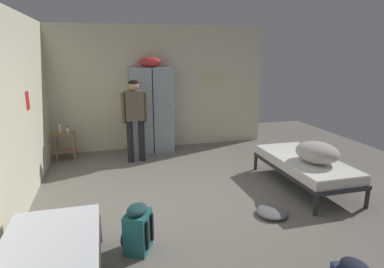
# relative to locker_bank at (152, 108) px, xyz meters

# --- Properties ---
(ground_plane) EXTENTS (9.47, 9.47, 0.00)m
(ground_plane) POSITION_rel_locker_bank_xyz_m (0.27, -2.68, -0.97)
(ground_plane) COLOR slate
(room_backdrop) EXTENTS (4.90, 5.98, 2.74)m
(room_backdrop) POSITION_rel_locker_bank_xyz_m (-1.05, -1.33, 0.40)
(room_backdrop) COLOR beige
(room_backdrop) RESTS_ON ground_plane
(locker_bank) EXTENTS (0.90, 0.55, 2.07)m
(locker_bank) POSITION_rel_locker_bank_xyz_m (0.00, 0.00, 0.00)
(locker_bank) COLOR #8C99A3
(locker_bank) RESTS_ON ground_plane
(shelf_unit) EXTENTS (0.38, 0.30, 0.57)m
(shelf_unit) POSITION_rel_locker_bank_xyz_m (-1.82, -0.13, -0.62)
(shelf_unit) COLOR #99704C
(shelf_unit) RESTS_ON ground_plane
(bed_right) EXTENTS (0.90, 1.90, 0.49)m
(bed_right) POSITION_rel_locker_bank_xyz_m (2.11, -2.65, -0.59)
(bed_right) COLOR #28282D
(bed_right) RESTS_ON ground_plane
(bedding_heap) EXTENTS (0.61, 0.73, 0.32)m
(bedding_heap) POSITION_rel_locker_bank_xyz_m (2.16, -2.87, -0.32)
(bedding_heap) COLOR #B7B2A8
(bedding_heap) RESTS_ON bed_right
(person_traveler) EXTENTS (0.52, 0.21, 1.64)m
(person_traveler) POSITION_rel_locker_bank_xyz_m (-0.42, -0.64, 0.02)
(person_traveler) COLOR black
(person_traveler) RESTS_ON ground_plane
(water_bottle) EXTENTS (0.06, 0.06, 0.22)m
(water_bottle) POSITION_rel_locker_bank_xyz_m (-1.90, -0.11, -0.30)
(water_bottle) COLOR white
(water_bottle) RESTS_ON shelf_unit
(lotion_bottle) EXTENTS (0.06, 0.06, 0.14)m
(lotion_bottle) POSITION_rel_locker_bank_xyz_m (-1.75, -0.17, -0.34)
(lotion_bottle) COLOR white
(lotion_bottle) RESTS_ON shelf_unit
(backpack_teal) EXTENTS (0.41, 0.39, 0.55)m
(backpack_teal) POSITION_rel_locker_bank_xyz_m (-0.73, -3.75, -0.71)
(backpack_teal) COLOR #23666B
(backpack_teal) RESTS_ON ground_plane
(clothes_pile_grey) EXTENTS (0.41, 0.44, 0.08)m
(clothes_pile_grey) POSITION_rel_locker_bank_xyz_m (1.12, -3.41, -0.93)
(clothes_pile_grey) COLOR slate
(clothes_pile_grey) RESTS_ON ground_plane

